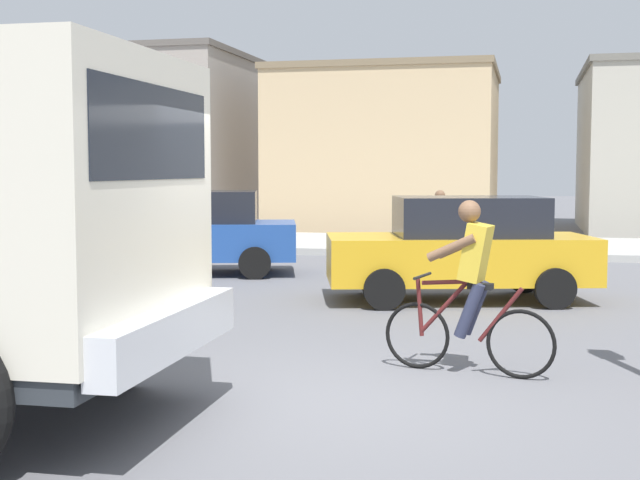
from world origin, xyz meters
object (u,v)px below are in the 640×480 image
at_px(cyclist, 470,287).
at_px(car_white_mid, 193,232).
at_px(pedestrian_near_kerb, 440,230).
at_px(car_far_side, 462,248).
at_px(car_red_near, 14,227).

relative_size(cyclist, car_white_mid, 0.40).
height_order(car_white_mid, pedestrian_near_kerb, pedestrian_near_kerb).
xyz_separation_m(car_white_mid, car_far_side, (5.28, -2.26, 0.00)).
bearing_deg(car_far_side, car_white_mid, 156.84).
distance_m(car_red_near, car_white_mid, 4.12).
height_order(car_red_near, pedestrian_near_kerb, pedestrian_near_kerb).
bearing_deg(car_red_near, car_white_mid, -4.99).
bearing_deg(car_white_mid, car_far_side, -23.16).
relative_size(car_white_mid, pedestrian_near_kerb, 2.66).
xyz_separation_m(car_white_mid, pedestrian_near_kerb, (4.62, 1.06, 0.03)).
relative_size(cyclist, pedestrian_near_kerb, 1.06).
xyz_separation_m(car_red_near, car_far_side, (9.38, -2.62, 0.00)).
relative_size(car_red_near, pedestrian_near_kerb, 2.47).
distance_m(cyclist, pedestrian_near_kerb, 8.23).
distance_m(cyclist, car_red_near, 12.32).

